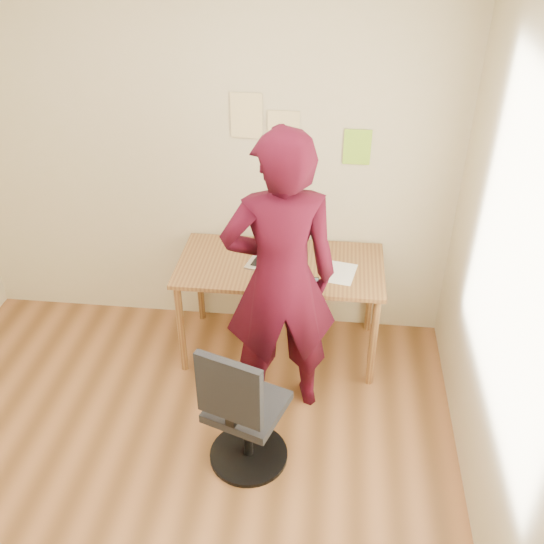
# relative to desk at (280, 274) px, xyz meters

# --- Properties ---
(room) EXTENTS (3.58, 3.58, 2.78)m
(room) POSITION_rel_desk_xyz_m (-0.57, -1.38, 0.70)
(room) COLOR brown
(room) RESTS_ON ground
(desk) EXTENTS (1.40, 0.70, 0.74)m
(desk) POSITION_rel_desk_xyz_m (0.00, 0.00, 0.00)
(desk) COLOR olive
(desk) RESTS_ON ground
(laptop) EXTENTS (0.36, 0.33, 0.22)m
(laptop) POSITION_rel_desk_xyz_m (-0.06, 0.02, 0.14)
(laptop) COLOR #B8B7BF
(laptop) RESTS_ON desk
(paper_sheet) EXTENTS (0.24, 0.30, 0.00)m
(paper_sheet) POSITION_rel_desk_xyz_m (0.41, -0.07, 0.09)
(paper_sheet) COLOR white
(paper_sheet) RESTS_ON desk
(phone) EXTENTS (0.07, 0.12, 0.01)m
(phone) POSITION_rel_desk_xyz_m (0.24, -0.21, 0.09)
(phone) COLOR black
(phone) RESTS_ON desk
(wall_note_left) EXTENTS (0.21, 0.00, 0.30)m
(wall_note_left) POSITION_rel_desk_xyz_m (-0.27, 0.36, 0.99)
(wall_note_left) COLOR #EDD38E
(wall_note_left) RESTS_ON room
(wall_note_mid) EXTENTS (0.21, 0.00, 0.30)m
(wall_note_mid) POSITION_rel_desk_xyz_m (-0.02, 0.36, 0.88)
(wall_note_mid) COLOR #EDD38E
(wall_note_mid) RESTS_ON room
(wall_note_right) EXTENTS (0.18, 0.00, 0.24)m
(wall_note_right) POSITION_rel_desk_xyz_m (0.47, 0.36, 0.80)
(wall_note_right) COLOR #97D730
(wall_note_right) RESTS_ON room
(office_chair) EXTENTS (0.51, 0.52, 0.91)m
(office_chair) POSITION_rel_desk_xyz_m (-0.10, -1.08, -0.27)
(office_chair) COLOR black
(office_chair) RESTS_ON ground
(person) EXTENTS (0.78, 0.60, 1.90)m
(person) POSITION_rel_desk_xyz_m (0.05, -0.51, 0.30)
(person) COLOR #3B0816
(person) RESTS_ON ground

